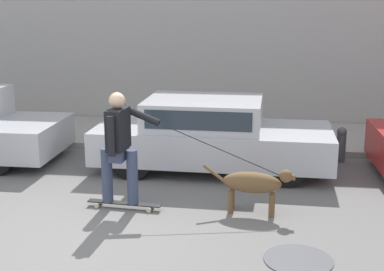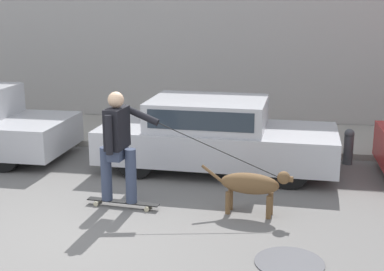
{
  "view_description": "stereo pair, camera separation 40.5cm",
  "coord_description": "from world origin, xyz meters",
  "views": [
    {
      "loc": [
        2.2,
        -5.9,
        2.86
      ],
      "look_at": [
        1.23,
        1.61,
        0.95
      ],
      "focal_mm": 50.0,
      "sensor_mm": 36.0,
      "label": 1
    },
    {
      "loc": [
        2.6,
        -5.84,
        2.86
      ],
      "look_at": [
        1.23,
        1.61,
        0.95
      ],
      "focal_mm": 50.0,
      "sensor_mm": 36.0,
      "label": 2
    }
  ],
  "objects": [
    {
      "name": "sidewalk_curb",
      "position": [
        0.0,
        5.26,
        0.06
      ],
      "size": [
        30.0,
        2.49,
        0.12
      ],
      "color": "#A39E93",
      "rests_on": "ground_plane"
    },
    {
      "name": "back_wall",
      "position": [
        0.0,
        6.67,
        2.31
      ],
      "size": [
        32.0,
        0.3,
        4.63
      ],
      "color": "#B2ADA8",
      "rests_on": "ground_plane"
    },
    {
      "name": "ground_plane",
      "position": [
        0.0,
        0.0,
        0.0
      ],
      "size": [
        36.0,
        36.0,
        0.0
      ],
      "primitive_type": "plane",
      "color": "slate"
    },
    {
      "name": "skateboarder",
      "position": [
        0.3,
        1.03,
        0.94
      ],
      "size": [
        2.79,
        0.64,
        1.66
      ],
      "rotation": [
        0.0,
        0.0,
        -0.09
      ],
      "color": "beige",
      "rests_on": "ground_plane"
    },
    {
      "name": "parked_car_1",
      "position": [
        1.38,
        3.0,
        0.6
      ],
      "size": [
        4.07,
        1.76,
        1.25
      ],
      "rotation": [
        0.0,
        0.0,
        -0.03
      ],
      "color": "black",
      "rests_on": "ground_plane"
    },
    {
      "name": "dog",
      "position": [
        2.16,
        1.09,
        0.43
      ],
      "size": [
        1.27,
        0.39,
        0.66
      ],
      "rotation": [
        0.0,
        0.0,
        -0.13
      ],
      "color": "brown",
      "rests_on": "ground_plane"
    },
    {
      "name": "fire_hydrant",
      "position": [
        3.7,
        3.76,
        0.34
      ],
      "size": [
        0.18,
        0.18,
        0.65
      ],
      "color": "#4C5156",
      "rests_on": "ground_plane"
    },
    {
      "name": "manhole_cover",
      "position": [
        2.69,
        -0.26,
        0.01
      ],
      "size": [
        0.79,
        0.79,
        0.01
      ],
      "color": "#38383D",
      "rests_on": "ground_plane"
    }
  ]
}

